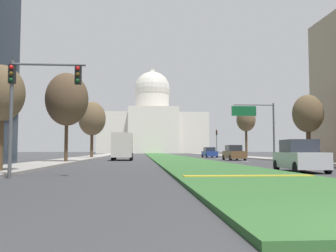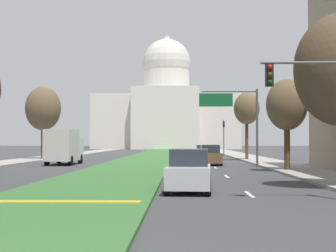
% 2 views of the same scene
% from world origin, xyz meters
% --- Properties ---
extents(ground_plane, '(302.17, 302.17, 0.00)m').
position_xyz_m(ground_plane, '(0.00, 68.68, 0.00)').
color(ground_plane, '#3D3D3F').
extents(grass_median, '(6.17, 123.62, 0.14)m').
position_xyz_m(grass_median, '(0.00, 61.81, 0.07)').
color(grass_median, '#386B33').
rests_on(grass_median, ground_plane).
extents(median_curb_nose, '(5.55, 0.50, 0.04)m').
position_xyz_m(median_curb_nose, '(0.00, 10.96, 0.16)').
color(median_curb_nose, gold).
rests_on(median_curb_nose, grass_median).
extents(lane_dashes_right, '(0.16, 49.56, 0.01)m').
position_xyz_m(lane_dashes_right, '(6.91, 38.60, 0.00)').
color(lane_dashes_right, silver).
rests_on(lane_dashes_right, ground_plane).
extents(sidewalk_left, '(4.00, 123.62, 0.15)m').
position_xyz_m(sidewalk_left, '(-12.73, 54.94, 0.07)').
color(sidewalk_left, '#9E9991').
rests_on(sidewalk_left, ground_plane).
extents(sidewalk_right, '(4.00, 123.62, 0.15)m').
position_xyz_m(sidewalk_right, '(12.73, 54.94, 0.07)').
color(sidewalk_right, '#9E9991').
rests_on(sidewalk_right, ground_plane).
extents(capitol_building, '(39.95, 26.72, 32.20)m').
position_xyz_m(capitol_building, '(0.00, 136.52, 10.55)').
color(capitol_building, silver).
rests_on(capitol_building, ground_plane).
extents(traffic_light_near_left, '(3.34, 0.35, 5.20)m').
position_xyz_m(traffic_light_near_left, '(-9.39, 12.19, 3.80)').
color(traffic_light_near_left, '#515456').
rests_on(traffic_light_near_left, ground_plane).
extents(traffic_light_far_right, '(0.28, 0.35, 5.20)m').
position_xyz_m(traffic_light_far_right, '(10.23, 66.47, 3.31)').
color(traffic_light_far_right, '#515456').
rests_on(traffic_light_far_right, ground_plane).
extents(overhead_guide_sign, '(4.92, 0.20, 6.50)m').
position_xyz_m(overhead_guide_sign, '(8.70, 36.13, 4.61)').
color(overhead_guide_sign, '#515456').
rests_on(overhead_guide_sign, ground_plane).
extents(street_tree_left_near, '(2.43, 2.43, 5.82)m').
position_xyz_m(street_tree_left_near, '(-11.99, 15.84, 4.24)').
color(street_tree_left_near, '#4C3823').
rests_on(street_tree_left_near, ground_plane).
extents(street_tree_left_mid, '(4.10, 4.10, 8.70)m').
position_xyz_m(street_tree_left_mid, '(-11.66, 31.79, 6.12)').
color(street_tree_left_mid, '#4C3823').
rests_on(street_tree_left_mid, ground_plane).
extents(street_tree_right_mid, '(2.93, 2.93, 6.60)m').
position_xyz_m(street_tree_right_mid, '(11.66, 30.22, 4.71)').
color(street_tree_right_mid, '#4C3823').
rests_on(street_tree_right_mid, ground_plane).
extents(street_tree_left_far, '(4.04, 4.04, 8.44)m').
position_xyz_m(street_tree_left_far, '(-11.77, 51.52, 5.88)').
color(street_tree_left_far, '#4C3823').
rests_on(street_tree_left_far, ground_plane).
extents(street_tree_right_far, '(2.87, 2.87, 7.62)m').
position_xyz_m(street_tree_right_far, '(11.46, 50.59, 5.76)').
color(street_tree_right_far, '#4C3823').
rests_on(street_tree_right_far, ground_plane).
extents(sedan_lead_stopped, '(2.11, 4.34, 1.83)m').
position_xyz_m(sedan_lead_stopped, '(4.46, 15.97, 0.85)').
color(sedan_lead_stopped, '#BCBCC1').
rests_on(sedan_lead_stopped, ground_plane).
extents(sedan_midblock, '(1.91, 4.46, 1.83)m').
position_xyz_m(sedan_midblock, '(6.75, 39.76, 0.85)').
color(sedan_midblock, brown).
rests_on(sedan_midblock, ground_plane).
extents(sedan_distant, '(1.97, 4.57, 1.67)m').
position_xyz_m(sedan_distant, '(6.85, 56.15, 0.79)').
color(sedan_distant, navy).
rests_on(sedan_distant, ground_plane).
extents(box_truck_delivery, '(2.40, 6.40, 3.20)m').
position_xyz_m(box_truck_delivery, '(-6.66, 40.17, 1.68)').
color(box_truck_delivery, silver).
rests_on(box_truck_delivery, ground_plane).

